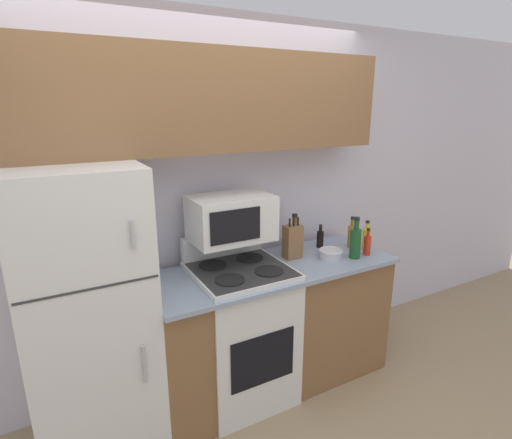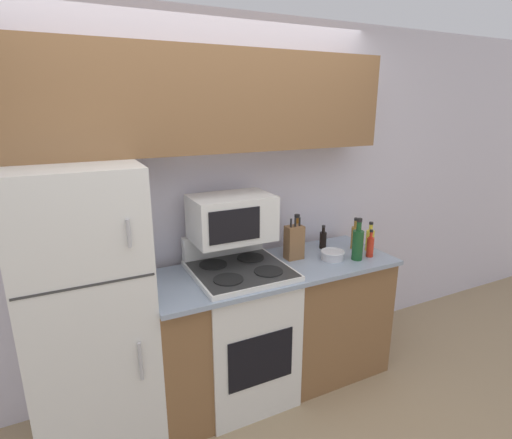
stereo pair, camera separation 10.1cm
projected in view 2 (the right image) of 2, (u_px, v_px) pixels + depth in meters
ground_plane at (250, 423)px, 2.57m from camera, size 12.00×12.00×0.00m
wall_back at (207, 207)px, 2.80m from camera, size 8.00×0.05×2.55m
lower_cabinets at (273, 325)px, 2.83m from camera, size 1.70×0.63×0.92m
refrigerator at (89, 312)px, 2.25m from camera, size 0.65×0.67×1.68m
upper_cabinets at (213, 101)px, 2.45m from camera, size 2.35×0.31×0.61m
stove at (241, 331)px, 2.70m from camera, size 0.61×0.62×1.11m
microwave at (232, 218)px, 2.59m from camera, size 0.52×0.35×0.29m
knife_block at (294, 242)px, 2.79m from camera, size 0.12×0.09×0.30m
bowl at (333, 255)px, 2.80m from camera, size 0.17×0.17×0.06m
bottle_wine_green at (358, 244)px, 2.78m from camera, size 0.08×0.08×0.30m
bottle_vinegar at (355, 237)px, 3.00m from camera, size 0.06×0.06×0.24m
bottle_soy_sauce at (323, 239)px, 3.01m from camera, size 0.05×0.05×0.18m
bottle_whiskey at (297, 237)px, 2.95m from camera, size 0.08×0.08×0.28m
bottle_cooking_spray at (370, 239)px, 2.96m from camera, size 0.06×0.06×0.22m
bottle_hot_sauce at (370, 246)px, 2.84m from camera, size 0.05×0.05×0.20m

